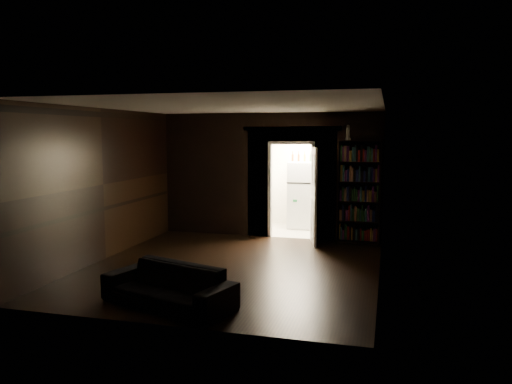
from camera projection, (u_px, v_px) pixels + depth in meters
ground at (233, 268)px, 8.74m from camera, size 5.50×5.50×0.00m
room_walls at (248, 168)px, 9.58m from camera, size 5.02×5.61×2.84m
kitchen_alcove at (300, 180)px, 12.19m from camera, size 2.20×1.80×2.60m
sofa at (168, 280)px, 6.78m from camera, size 2.04×1.34×0.72m
bookshelf at (359, 192)px, 10.59m from camera, size 0.92×0.37×2.20m
refrigerator at (304, 195)px, 12.36m from camera, size 0.80×0.75×1.65m
door at (314, 196)px, 10.57m from camera, size 0.26×0.84×2.05m
figurine at (348, 132)px, 10.43m from camera, size 0.13×0.13×0.32m
bottles at (302, 156)px, 12.27m from camera, size 0.62×0.30×0.26m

